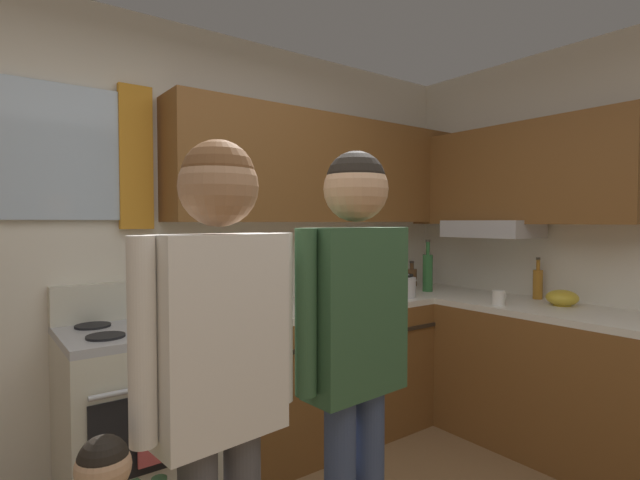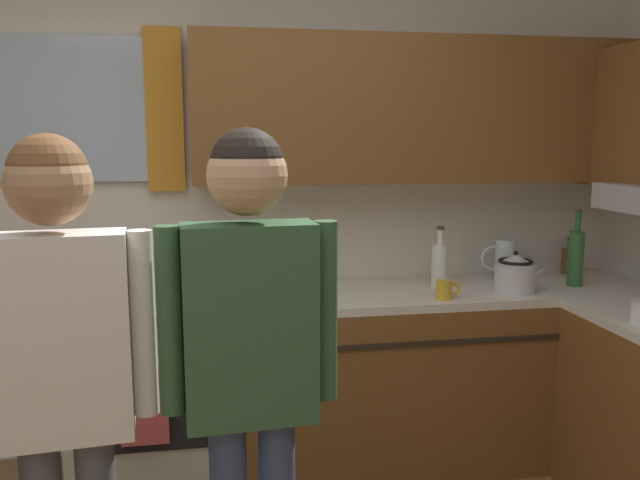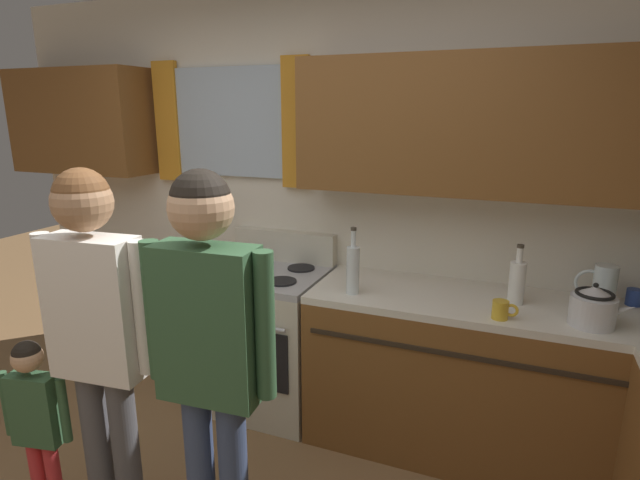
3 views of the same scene
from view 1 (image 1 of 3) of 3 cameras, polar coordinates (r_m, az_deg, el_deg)
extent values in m
cube|color=silver|center=(2.96, -18.73, -0.44)|extent=(4.60, 0.10, 2.60)
cube|color=silver|center=(2.78, -31.02, 9.24)|extent=(0.78, 0.03, 0.69)
cube|color=orange|center=(2.86, -21.23, 9.19)|extent=(0.18, 0.04, 0.79)
cube|color=brown|center=(3.34, 1.50, 8.32)|extent=(2.32, 0.32, 0.71)
cube|color=brown|center=(3.57, 22.52, 7.16)|extent=(0.32, 1.59, 0.67)
cube|color=#B7B7BC|center=(3.59, 19.93, 1.26)|extent=(0.40, 0.60, 0.12)
cube|color=brown|center=(3.41, 4.16, -14.89)|extent=(2.16, 0.62, 0.86)
cube|color=silver|center=(3.30, 4.18, -7.40)|extent=(2.16, 0.62, 0.04)
cube|color=brown|center=(3.41, 25.96, -15.07)|extent=(0.62, 1.34, 0.86)
cube|color=silver|center=(3.31, 26.09, -7.60)|extent=(0.62, 1.34, 0.04)
cube|color=#2D2319|center=(3.11, 8.06, -11.04)|extent=(2.04, 0.01, 0.02)
cube|color=beige|center=(2.74, -21.00, -19.38)|extent=(0.71, 0.62, 0.86)
cube|color=black|center=(2.44, -18.85, -20.85)|extent=(0.59, 0.01, 0.36)
cylinder|color=#ADADB2|center=(2.34, -18.72, -16.11)|extent=(0.59, 0.02, 0.02)
cube|color=#ADADB2|center=(2.61, -21.13, -10.14)|extent=(0.71, 0.62, 0.04)
cube|color=beige|center=(2.84, -22.65, -6.68)|extent=(0.71, 0.08, 0.20)
cylinder|color=black|center=(2.43, -24.33, -10.48)|extent=(0.17, 0.17, 0.01)
cylinder|color=black|center=(2.53, -16.38, -9.89)|extent=(0.17, 0.17, 0.01)
cylinder|color=black|center=(2.69, -25.60, -9.27)|extent=(0.17, 0.17, 0.01)
cylinder|color=black|center=(2.78, -18.37, -8.81)|extent=(0.17, 0.17, 0.01)
cube|color=#CC4C4C|center=(2.39, -18.59, -20.28)|extent=(0.20, 0.02, 0.34)
cylinder|color=#2D6633|center=(3.72, 12.79, -3.88)|extent=(0.08, 0.08, 0.28)
cylinder|color=#2D6633|center=(3.70, 12.81, -0.97)|extent=(0.03, 0.03, 0.10)
cylinder|color=#3F382D|center=(3.70, 12.82, -0.09)|extent=(0.03, 0.03, 0.02)
cylinder|color=#B27223|center=(3.60, 24.66, -4.87)|extent=(0.06, 0.06, 0.20)
cylinder|color=#B27223|center=(3.58, 24.70, -2.73)|extent=(0.02, 0.02, 0.07)
cylinder|color=#3F382D|center=(3.58, 24.71, -2.04)|extent=(0.03, 0.03, 0.02)
cylinder|color=white|center=(3.28, 3.71, -5.16)|extent=(0.08, 0.08, 0.22)
cylinder|color=white|center=(3.27, 3.72, -2.58)|extent=(0.03, 0.03, 0.08)
cylinder|color=#3F382D|center=(3.26, 3.72, -1.76)|extent=(0.03, 0.03, 0.02)
cylinder|color=silver|center=(2.67, -7.43, -6.44)|extent=(0.07, 0.07, 0.26)
cylinder|color=silver|center=(2.65, -7.45, -2.69)|extent=(0.03, 0.03, 0.09)
cylinder|color=#3F382D|center=(2.65, -7.46, -1.53)|extent=(0.03, 0.03, 0.02)
cylinder|color=brown|center=(4.02, 10.95, -4.42)|extent=(0.08, 0.08, 0.14)
cylinder|color=brown|center=(4.01, 10.96, -3.08)|extent=(0.03, 0.03, 0.05)
cylinder|color=#3F382D|center=(4.01, 10.96, -2.61)|extent=(0.04, 0.04, 0.02)
cylinder|color=white|center=(3.23, 20.62, -6.53)|extent=(0.08, 0.08, 0.09)
torus|color=white|center=(3.28, 21.11, -6.34)|extent=(0.07, 0.01, 0.07)
cylinder|color=#2D479E|center=(3.81, 8.16, -5.17)|extent=(0.07, 0.07, 0.08)
torus|color=#2D479E|center=(3.85, 8.67, -5.05)|extent=(0.06, 0.01, 0.06)
cylinder|color=gold|center=(3.07, 5.70, -6.89)|extent=(0.08, 0.08, 0.09)
torus|color=gold|center=(3.11, 6.38, -6.72)|extent=(0.06, 0.01, 0.06)
cylinder|color=silver|center=(3.40, 9.74, -5.61)|extent=(0.20, 0.20, 0.14)
cone|color=silver|center=(3.39, 9.75, -4.02)|extent=(0.18, 0.18, 0.05)
sphere|color=black|center=(3.39, 9.75, -3.52)|extent=(0.02, 0.02, 0.02)
cone|color=silver|center=(3.49, 11.21, -4.96)|extent=(0.09, 0.04, 0.07)
torus|color=black|center=(3.39, 9.74, -4.19)|extent=(0.17, 0.17, 0.02)
cylinder|color=silver|center=(3.63, 7.51, -4.46)|extent=(0.11, 0.11, 0.22)
torus|color=silver|center=(3.59, 6.72, -4.37)|extent=(0.14, 0.02, 0.14)
cylinder|color=gold|center=(3.39, 27.04, -6.78)|extent=(0.11, 0.11, 0.03)
ellipsoid|color=gold|center=(3.39, 27.05, -6.19)|extent=(0.19, 0.19, 0.10)
cube|color=white|center=(1.40, -11.94, -11.20)|extent=(0.39, 0.20, 0.58)
cylinder|color=white|center=(1.52, -4.63, -9.22)|extent=(0.07, 0.07, 0.53)
cylinder|color=white|center=(1.30, -20.57, -11.31)|extent=(0.07, 0.07, 0.53)
sphere|color=#A87A56|center=(1.37, -12.08, 6.26)|extent=(0.22, 0.22, 0.22)
sphere|color=brown|center=(1.37, -12.09, 7.43)|extent=(0.21, 0.21, 0.21)
cube|color=#335938|center=(1.69, 4.27, -8.47)|extent=(0.39, 0.19, 0.58)
cylinder|color=#335938|center=(1.85, 9.22, -6.83)|extent=(0.07, 0.07, 0.54)
cylinder|color=#335938|center=(1.54, -1.72, -8.64)|extent=(0.07, 0.07, 0.54)
sphere|color=tan|center=(1.66, 4.31, 6.09)|extent=(0.23, 0.23, 0.23)
sphere|color=black|center=(1.67, 4.31, 7.06)|extent=(0.21, 0.21, 0.21)
sphere|color=tan|center=(1.32, -24.56, -23.54)|extent=(0.13, 0.13, 0.13)
sphere|color=black|center=(1.31, -24.58, -22.92)|extent=(0.12, 0.12, 0.12)
camera|label=2|loc=(1.14, 80.68, 10.96)|focal=35.36mm
camera|label=3|loc=(2.14, 57.58, 12.81)|focal=28.18mm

